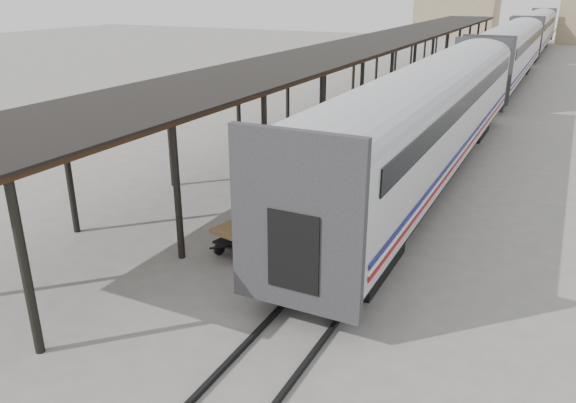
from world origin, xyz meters
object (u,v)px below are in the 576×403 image
at_px(luggage_tug, 354,121).
at_px(pedestrian, 344,121).
at_px(porter, 249,202).
at_px(baggage_cart, 254,228).

relative_size(luggage_tug, pedestrian, 0.90).
relative_size(luggage_tug, porter, 0.96).
bearing_deg(pedestrian, baggage_cart, 83.97).
bearing_deg(porter, pedestrian, 37.90).
distance_m(luggage_tug, pedestrian, 1.63).
xyz_separation_m(baggage_cart, porter, (0.25, -0.65, 1.08)).
distance_m(porter, pedestrian, 14.04).
bearing_deg(luggage_tug, porter, -75.88).
distance_m(baggage_cart, luggage_tug, 14.92).
bearing_deg(luggage_tug, baggage_cart, -76.42).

